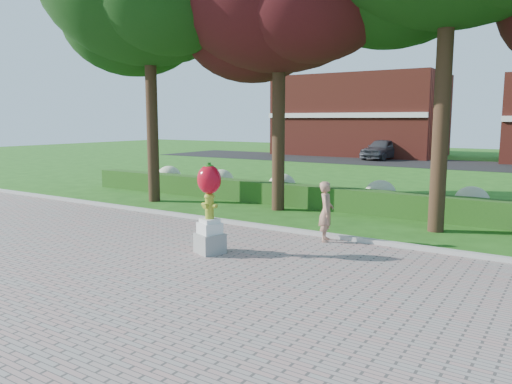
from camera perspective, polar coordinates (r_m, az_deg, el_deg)
ground at (r=11.65m, az=-4.04°, el=-7.43°), size 100.00×100.00×0.00m
walkway at (r=8.95m, az=-20.05°, el=-12.73°), size 40.00×14.00×0.04m
curb at (r=14.07m, az=3.35°, el=-4.36°), size 40.00×0.18×0.15m
lawn_hedge at (r=17.53m, az=9.85°, el=-0.86°), size 24.00×0.70×0.80m
hydrangea_row at (r=18.22m, az=12.75°, el=-0.13°), size 20.10×1.10×0.99m
street at (r=37.68m, az=22.55°, el=2.87°), size 50.00×8.00×0.02m
building_left at (r=46.10m, az=11.79°, el=8.55°), size 14.00×8.00×7.00m
hydrant_sculpture at (r=11.64m, az=-5.34°, el=-1.55°), size 0.75×0.75×2.13m
woman at (r=12.93m, az=8.03°, el=-2.21°), size 0.55×0.66×1.55m
parked_car at (r=40.96m, az=14.26°, el=4.80°), size 2.50×5.01×1.64m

